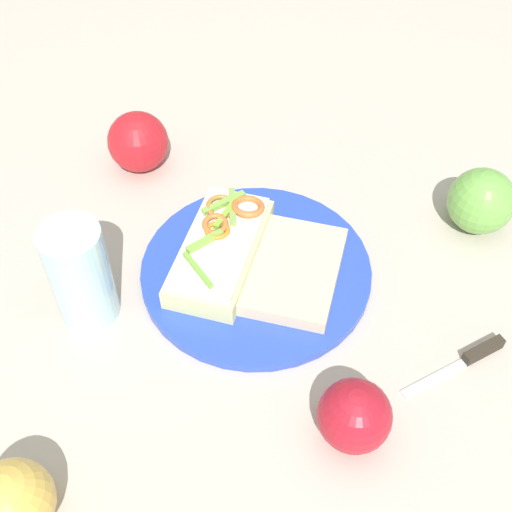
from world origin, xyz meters
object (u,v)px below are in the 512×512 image
plate (256,270)px  apple_1 (481,201)px  drinking_glass (80,275)px  apple_2 (12,502)px  knife (469,359)px  sandwich (221,247)px  apple_3 (138,142)px  bread_slice_side (292,270)px  apple_0 (354,416)px

plate → apple_1: (0.27, -0.07, 0.03)m
plate → drinking_glass: drinking_glass is taller
apple_2 → knife: 0.46m
sandwich → apple_3: size_ratio=2.25×
apple_1 → knife: size_ratio=0.63×
sandwich → drinking_glass: 0.16m
drinking_glass → knife: 0.41m
bread_slice_side → knife: (0.10, -0.18, -0.02)m
sandwich → bread_slice_side: 0.09m
apple_0 → drinking_glass: drinking_glass is taller
apple_2 → apple_3: apple_3 is taller
sandwich → knife: size_ratio=1.39×
apple_2 → drinking_glass: bearing=54.0°
apple_1 → knife: bearing=-133.5°
sandwich → plate: bearing=-93.6°
apple_3 → apple_2: bearing=-126.5°
bread_slice_side → apple_0: (-0.05, -0.19, 0.02)m
bread_slice_side → apple_0: size_ratio=1.99×
apple_0 → drinking_glass: (-0.16, 0.26, 0.03)m
plate → bread_slice_side: 0.04m
apple_0 → apple_2: bearing=165.2°
apple_2 → bread_slice_side: bearing=17.4°
apple_0 → apple_2: size_ratio=0.96×
plate → apple_3: bearing=99.1°
plate → apple_2: size_ratio=3.60×
sandwich → bread_slice_side: (0.06, -0.06, -0.01)m
apple_0 → plate: bearing=84.6°
apple_0 → apple_1: size_ratio=0.88×
sandwich → apple_2: size_ratio=2.42×
apple_1 → apple_3: bearing=135.4°
drinking_glass → plate: bearing=-13.8°
apple_3 → drinking_glass: 0.25m
sandwich → apple_1: size_ratio=2.22×
bread_slice_side → drinking_glass: 0.23m
apple_1 → apple_2: apple_1 is taller
apple_2 → apple_3: size_ratio=0.93×
plate → apple_1: bearing=-13.6°
plate → bread_slice_side: (0.03, -0.03, 0.01)m
sandwich → apple_1: 0.32m
apple_2 → sandwich: bearing=30.5°
apple_2 → apple_1: bearing=7.1°
bread_slice_side → apple_0: bearing=-150.3°
sandwich → knife: 0.29m
plate → knife: knife is taller
knife → apple_1: bearing=-132.2°
bread_slice_side → sandwich: bearing=86.9°
sandwich → apple_3: apple_3 is taller
bread_slice_side → apple_1: size_ratio=1.76×
bread_slice_side → apple_1: bearing=-53.7°
sandwich → apple_0: (0.01, -0.25, 0.00)m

